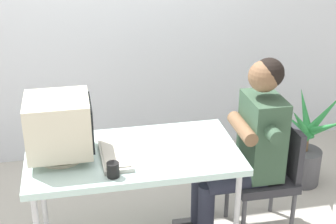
{
  "coord_description": "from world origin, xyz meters",
  "views": [
    {
      "loc": [
        -0.32,
        -2.64,
        2.19
      ],
      "look_at": [
        0.22,
        0.0,
        0.98
      ],
      "focal_mm": 52.55,
      "sensor_mm": 36.0,
      "label": 1
    }
  ],
  "objects_px": {
    "crt_monitor": "(59,126)",
    "desk_mug": "(113,169)",
    "desk": "(133,159)",
    "person_seated": "(247,145)",
    "potted_plant": "(305,148)",
    "office_chair": "(270,171)",
    "keyboard": "(114,152)"
  },
  "relations": [
    {
      "from": "crt_monitor",
      "to": "desk_mug",
      "type": "bearing_deg",
      "value": -44.41
    },
    {
      "from": "desk",
      "to": "person_seated",
      "type": "xyz_separation_m",
      "value": [
        0.75,
        0.03,
        0.01
      ]
    },
    {
      "from": "crt_monitor",
      "to": "desk_mug",
      "type": "relative_size",
      "value": 4.41
    },
    {
      "from": "potted_plant",
      "to": "desk_mug",
      "type": "xyz_separation_m",
      "value": [
        -1.6,
        -0.79,
        0.46
      ]
    },
    {
      "from": "office_chair",
      "to": "potted_plant",
      "type": "height_order",
      "value": "office_chair"
    },
    {
      "from": "crt_monitor",
      "to": "person_seated",
      "type": "height_order",
      "value": "person_seated"
    },
    {
      "from": "desk",
      "to": "crt_monitor",
      "type": "height_order",
      "value": "crt_monitor"
    },
    {
      "from": "potted_plant",
      "to": "desk_mug",
      "type": "bearing_deg",
      "value": -153.72
    },
    {
      "from": "desk_mug",
      "to": "crt_monitor",
      "type": "bearing_deg",
      "value": 135.59
    },
    {
      "from": "desk",
      "to": "potted_plant",
      "type": "distance_m",
      "value": 1.59
    },
    {
      "from": "desk",
      "to": "keyboard",
      "type": "height_order",
      "value": "keyboard"
    },
    {
      "from": "desk",
      "to": "person_seated",
      "type": "height_order",
      "value": "person_seated"
    },
    {
      "from": "desk_mug",
      "to": "potted_plant",
      "type": "bearing_deg",
      "value": 26.28
    },
    {
      "from": "crt_monitor",
      "to": "keyboard",
      "type": "relative_size",
      "value": 0.82
    },
    {
      "from": "desk",
      "to": "crt_monitor",
      "type": "distance_m",
      "value": 0.5
    },
    {
      "from": "keyboard",
      "to": "desk_mug",
      "type": "distance_m",
      "value": 0.25
    },
    {
      "from": "crt_monitor",
      "to": "office_chair",
      "type": "bearing_deg",
      "value": 0.44
    },
    {
      "from": "desk_mug",
      "to": "desk",
      "type": "bearing_deg",
      "value": 60.26
    },
    {
      "from": "person_seated",
      "to": "potted_plant",
      "type": "height_order",
      "value": "person_seated"
    },
    {
      "from": "crt_monitor",
      "to": "person_seated",
      "type": "distance_m",
      "value": 1.2
    },
    {
      "from": "keyboard",
      "to": "potted_plant",
      "type": "relative_size",
      "value": 0.6
    },
    {
      "from": "office_chair",
      "to": "potted_plant",
      "type": "xyz_separation_m",
      "value": [
        0.52,
        0.5,
        -0.15
      ]
    },
    {
      "from": "desk",
      "to": "potted_plant",
      "type": "xyz_separation_m",
      "value": [
        1.45,
        0.53,
        -0.36
      ]
    },
    {
      "from": "office_chair",
      "to": "desk_mug",
      "type": "bearing_deg",
      "value": -165.2
    },
    {
      "from": "office_chair",
      "to": "desk_mug",
      "type": "xyz_separation_m",
      "value": [
        -1.07,
        -0.28,
        0.31
      ]
    },
    {
      "from": "crt_monitor",
      "to": "keyboard",
      "type": "bearing_deg",
      "value": -4.75
    },
    {
      "from": "desk",
      "to": "desk_mug",
      "type": "xyz_separation_m",
      "value": [
        -0.15,
        -0.26,
        0.1
      ]
    },
    {
      "from": "office_chair",
      "to": "person_seated",
      "type": "height_order",
      "value": "person_seated"
    },
    {
      "from": "crt_monitor",
      "to": "potted_plant",
      "type": "xyz_separation_m",
      "value": [
        1.88,
        0.52,
        -0.63
      ]
    },
    {
      "from": "desk",
      "to": "office_chair",
      "type": "relative_size",
      "value": 1.63
    },
    {
      "from": "desk",
      "to": "crt_monitor",
      "type": "bearing_deg",
      "value": 177.77
    },
    {
      "from": "person_seated",
      "to": "potted_plant",
      "type": "distance_m",
      "value": 0.94
    }
  ]
}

